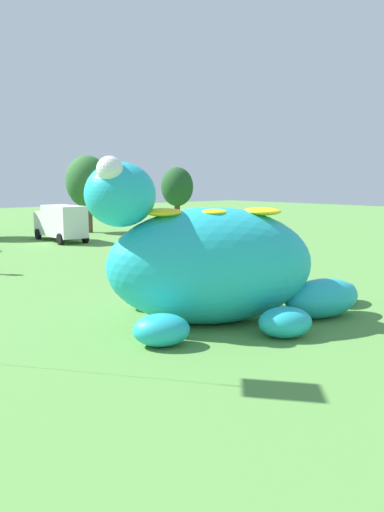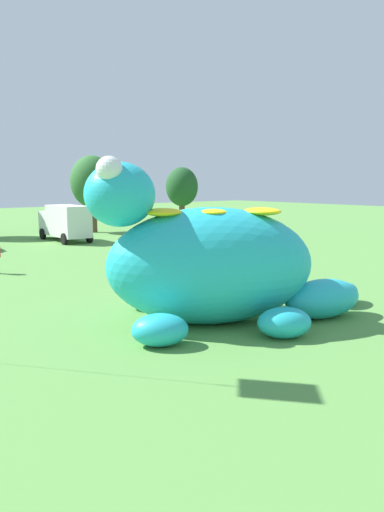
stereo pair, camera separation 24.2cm
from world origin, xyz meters
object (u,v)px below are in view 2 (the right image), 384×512
Objects in this scene: box_truck at (65,222)px; spectator_mid_field at (251,257)px; spectator_far_side at (159,232)px; spectator_by_cars at (271,254)px; giant_inflatable_creature at (211,264)px.

spectator_mid_field is (1.23, -19.84, -0.75)m from box_truck.
spectator_by_cars is at bearing -99.71° from spectator_far_side.
box_truck reaches higher than spectator_by_cars.
box_truck is 3.80× the size of spectator_mid_field.
box_truck is 3.80× the size of spectator_far_side.
spectator_by_cars and spectator_far_side have the same top height.
spectator_by_cars is (2.87, -19.81, -0.75)m from box_truck.
giant_inflatable_creature is 10.23m from spectator_mid_field.
giant_inflatable_creature is 6.48× the size of spectator_mid_field.
box_truck is 19.90m from spectator_mid_field.
giant_inflatable_creature is 23.42m from spectator_far_side.
spectator_by_cars is at bearing -81.74° from box_truck.
spectator_by_cars is at bearing 31.16° from giant_inflatable_creature.
spectator_mid_field and spectator_by_cars have the same top height.
spectator_mid_field is at bearing -106.08° from spectator_far_side.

